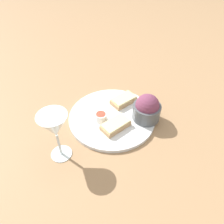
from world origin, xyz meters
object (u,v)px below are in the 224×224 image
(sauce_ramekin, at_px, (101,116))
(wine_glass, at_px, (55,127))
(cheese_toast_far, at_px, (124,100))
(salad_bowl, at_px, (147,109))
(cheese_toast_near, at_px, (115,125))

(sauce_ramekin, height_order, wine_glass, wine_glass)
(sauce_ramekin, height_order, cheese_toast_far, sauce_ramekin)
(salad_bowl, xyz_separation_m, sauce_ramekin, (0.15, -0.07, -0.03))
(cheese_toast_near, distance_m, wine_glass, 0.23)
(sauce_ramekin, bearing_deg, salad_bowl, 154.77)
(cheese_toast_far, bearing_deg, wine_glass, 19.47)
(salad_bowl, distance_m, cheese_toast_near, 0.13)
(wine_glass, bearing_deg, cheese_toast_near, -178.81)
(salad_bowl, xyz_separation_m, cheese_toast_near, (0.13, -0.01, -0.03))
(salad_bowl, xyz_separation_m, wine_glass, (0.33, -0.01, 0.07))
(cheese_toast_near, xyz_separation_m, wine_glass, (0.21, 0.00, 0.10))
(salad_bowl, bearing_deg, sauce_ramekin, -25.23)
(cheese_toast_near, relative_size, wine_glass, 0.63)
(salad_bowl, height_order, cheese_toast_far, salad_bowl)
(cheese_toast_far, xyz_separation_m, wine_glass, (0.31, 0.11, 0.10))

